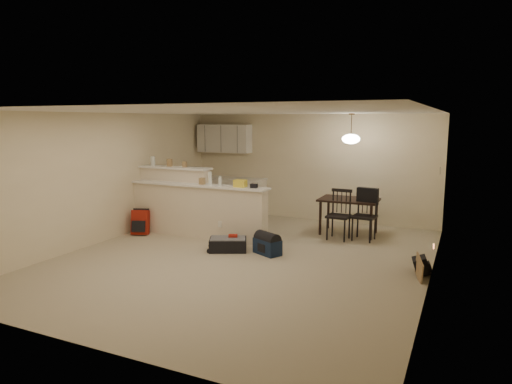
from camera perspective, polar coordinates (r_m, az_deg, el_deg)
The scene contains 22 objects.
room at distance 7.69m, azimuth -1.52°, elevation 0.68°, with size 7.00×7.02×2.50m.
breakfast_bar at distance 9.51m, azimuth -8.38°, elevation -1.73°, with size 3.08×0.58×1.39m.
upper_cabinets at distance 11.59m, azimuth -3.99°, elevation 6.68°, with size 1.40×0.34×0.70m, color white.
kitchen_counter at distance 11.53m, azimuth -3.35°, elevation -0.57°, with size 1.80×0.60×0.90m, color white.
thermostat at distance 8.42m, azimuth 22.03°, elevation 2.46°, with size 0.02×0.12×0.12m, color beige.
jar at distance 10.07m, azimuth -12.78°, elevation 3.80°, with size 0.10×0.10×0.20m, color silver.
cereal_box at distance 9.81m, azimuth -10.75°, elevation 3.62°, with size 0.10×0.07×0.16m, color #9B7B50.
small_box at distance 9.60m, azimuth -8.91°, elevation 3.43°, with size 0.08×0.06×0.12m, color #9B7B50.
bottle_a at distance 9.05m, azimuth -5.76°, elevation 1.70°, with size 0.07×0.07×0.26m, color silver.
bottle_b at distance 8.94m, azimuth -4.53°, elevation 1.37°, with size 0.06×0.06×0.18m, color silver.
bag_lump at distance 8.74m, azimuth -1.98°, elevation 1.08°, with size 0.22×0.18×0.14m, color #9B7B50.
pouch at distance 8.62m, azimuth -0.26°, elevation 0.77°, with size 0.12×0.10×0.08m, color #9B7B50.
extra_item_x at distance 9.15m, azimuth -6.75°, elevation 1.36°, with size 0.10×0.10×0.13m, color #9B7B50.
dining_table at distance 9.66m, azimuth 11.54°, elevation -1.37°, with size 1.20×0.81×0.74m.
pendant_lamp at distance 9.52m, azimuth 11.79°, elevation 6.56°, with size 0.36×0.36×0.62m.
dining_chair_near at distance 9.21m, azimuth 10.29°, elevation -2.83°, with size 0.44×0.42×1.00m, color black, non-canonical shape.
dining_chair_far at distance 9.25m, azimuth 13.37°, elevation -2.85°, with size 0.44×0.42×1.01m, color black, non-canonical shape.
suitcase at distance 8.39m, azimuth -3.52°, elevation -6.57°, with size 0.67×0.43×0.23m, color black.
red_backpack at distance 9.81m, azimuth -14.24°, elevation -3.70°, with size 0.34×0.21×0.51m, color maroon.
navy_duffel at distance 8.15m, azimuth 1.43°, elevation -6.84°, with size 0.50×0.27×0.27m, color #13223C.
black_daypack at distance 7.61m, azimuth 19.93°, elevation -8.64°, with size 0.29×0.21×0.26m, color black.
cardboard_sheet at distance 7.30m, azimuth 19.72°, elevation -9.02°, with size 0.45×0.02×0.34m, color #9B7B50.
Camera 1 is at (3.39, -6.82, 2.36)m, focal length 32.00 mm.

